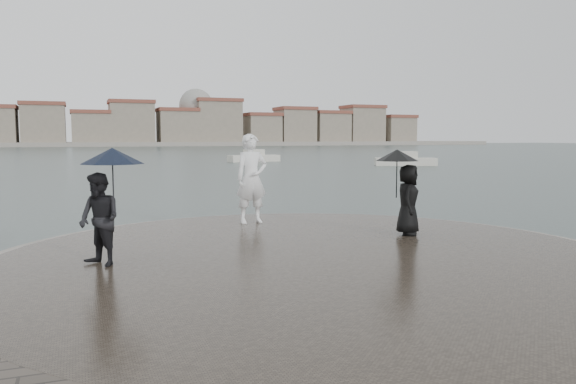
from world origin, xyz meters
name	(u,v)px	position (x,y,z in m)	size (l,w,h in m)	color
ground	(418,336)	(0.00, 0.00, 0.00)	(400.00, 400.00, 0.00)	#2B3835
kerb_ring	(312,266)	(0.00, 3.50, 0.16)	(12.50, 12.50, 0.32)	gray
quay_tip	(312,265)	(0.00, 3.50, 0.18)	(11.90, 11.90, 0.36)	#2D261E
statue	(252,179)	(0.14, 7.83, 1.51)	(0.84, 0.55, 2.31)	white
visitor_left	(103,200)	(-3.68, 4.11, 1.51)	(1.28, 1.16, 2.04)	black
visitor_right	(405,187)	(2.87, 4.88, 1.45)	(1.18, 1.06, 1.95)	black
far_skyline	(66,126)	(-6.29, 160.71, 5.61)	(260.00, 20.00, 37.00)	gray
boats	(240,163)	(9.06, 40.58, 0.38)	(39.11, 21.71, 1.50)	beige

